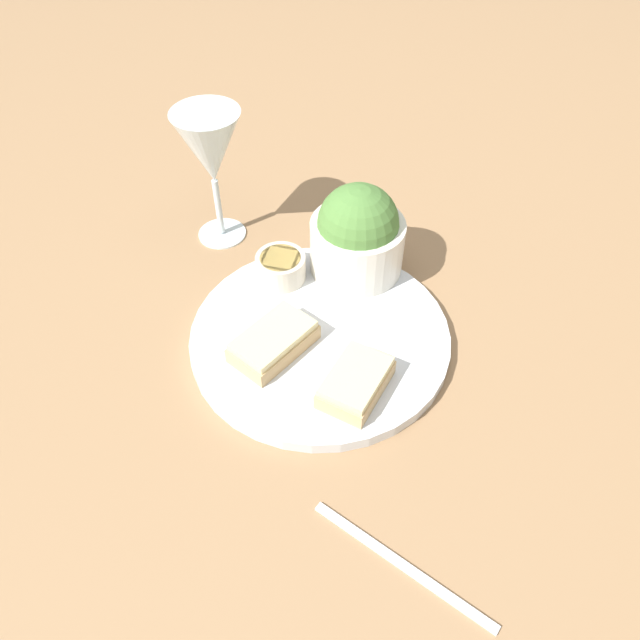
% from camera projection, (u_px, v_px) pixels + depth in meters
% --- Properties ---
extents(ground_plane, '(4.00, 4.00, 0.00)m').
position_uv_depth(ground_plane, '(320.00, 341.00, 0.68)').
color(ground_plane, '#93704C').
extents(dinner_plate, '(0.28, 0.28, 0.01)m').
position_uv_depth(dinner_plate, '(320.00, 337.00, 0.68)').
color(dinner_plate, silver).
rests_on(dinner_plate, ground_plane).
extents(salad_bowl, '(0.11, 0.11, 0.11)m').
position_uv_depth(salad_bowl, '(357.00, 235.00, 0.71)').
color(salad_bowl, silver).
rests_on(salad_bowl, dinner_plate).
extents(sauce_ramekin, '(0.06, 0.06, 0.03)m').
position_uv_depth(sauce_ramekin, '(281.00, 266.00, 0.72)').
color(sauce_ramekin, beige).
rests_on(sauce_ramekin, dinner_plate).
extents(cheese_toast_near, '(0.09, 0.06, 0.03)m').
position_uv_depth(cheese_toast_near, '(274.00, 341.00, 0.65)').
color(cheese_toast_near, tan).
rests_on(cheese_toast_near, dinner_plate).
extents(cheese_toast_far, '(0.09, 0.06, 0.03)m').
position_uv_depth(cheese_toast_far, '(356.00, 382.00, 0.61)').
color(cheese_toast_far, tan).
rests_on(cheese_toast_far, dinner_plate).
extents(wine_glass, '(0.08, 0.08, 0.17)m').
position_uv_depth(wine_glass, '(210.00, 152.00, 0.72)').
color(wine_glass, silver).
rests_on(wine_glass, ground_plane).
extents(fork, '(0.01, 0.17, 0.01)m').
position_uv_depth(fork, '(402.00, 564.00, 0.51)').
color(fork, silver).
rests_on(fork, ground_plane).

